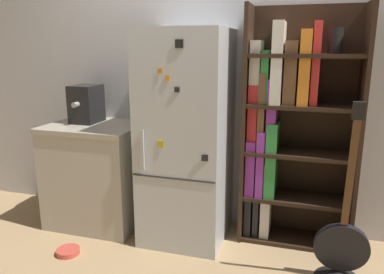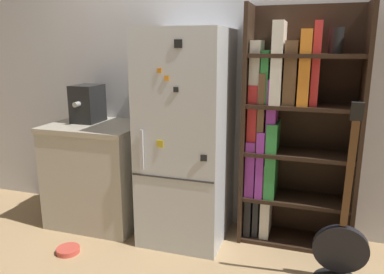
# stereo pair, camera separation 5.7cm
# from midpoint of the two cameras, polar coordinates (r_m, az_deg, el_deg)

# --- Properties ---
(ground_plane) EXTENTS (16.00, 16.00, 0.00)m
(ground_plane) POSITION_cam_midpoint_polar(r_m,az_deg,el_deg) (3.19, -0.94, -15.44)
(ground_plane) COLOR tan
(wall_back) EXTENTS (8.00, 0.05, 2.60)m
(wall_back) POSITION_cam_midpoint_polar(r_m,az_deg,el_deg) (3.25, 1.72, 9.22)
(wall_back) COLOR silver
(wall_back) RESTS_ON ground_plane
(refrigerator) EXTENTS (0.65, 0.69, 1.68)m
(refrigerator) POSITION_cam_midpoint_polar(r_m,az_deg,el_deg) (2.98, -0.28, -0.10)
(refrigerator) COLOR silver
(refrigerator) RESTS_ON ground_plane
(bookshelf) EXTENTS (0.86, 0.36, 1.86)m
(bookshelf) POSITION_cam_midpoint_polar(r_m,az_deg,el_deg) (3.01, 14.61, 1.32)
(bookshelf) COLOR black
(bookshelf) RESTS_ON ground_plane
(kitchen_counter) EXTENTS (0.80, 0.66, 0.90)m
(kitchen_counter) POSITION_cam_midpoint_polar(r_m,az_deg,el_deg) (3.45, -13.51, -5.36)
(kitchen_counter) COLOR #BCB7A8
(kitchen_counter) RESTS_ON ground_plane
(espresso_machine) EXTENTS (0.22, 0.32, 0.33)m
(espresso_machine) POSITION_cam_midpoint_polar(r_m,az_deg,el_deg) (3.41, -15.16, 4.94)
(espresso_machine) COLOR black
(espresso_machine) RESTS_ON kitchen_counter
(guitar) EXTENTS (0.36, 0.32, 1.24)m
(guitar) POSITION_cam_midpoint_polar(r_m,az_deg,el_deg) (2.81, 22.13, -16.74)
(guitar) COLOR black
(guitar) RESTS_ON ground_plane
(pet_bowl) EXTENTS (0.18, 0.18, 0.04)m
(pet_bowl) POSITION_cam_midpoint_polar(r_m,az_deg,el_deg) (3.15, -17.86, -16.03)
(pet_bowl) COLOR #D84C3F
(pet_bowl) RESTS_ON ground_plane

